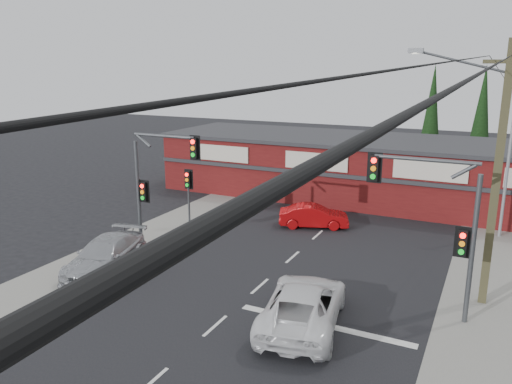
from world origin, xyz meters
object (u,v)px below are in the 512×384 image
at_px(white_suv, 303,305).
at_px(red_sedan, 314,216).
at_px(utility_pole, 494,168).
at_px(shop_building, 348,166).
at_px(silver_suv, 105,256).

distance_m(white_suv, red_sedan, 11.38).
height_order(red_sedan, utility_pole, utility_pole).
height_order(white_suv, red_sedan, white_suv).
bearing_deg(utility_pole, red_sedan, 146.08).
bearing_deg(red_sedan, white_suv, 177.41).
relative_size(white_suv, utility_pole, 0.56).
bearing_deg(red_sedan, shop_building, -18.23).
bearing_deg(silver_suv, red_sedan, 46.03).
height_order(white_suv, shop_building, shop_building).
xyz_separation_m(shop_building, utility_pole, (9.36, -14.00, 3.26)).
distance_m(white_suv, silver_suv, 9.78).
relative_size(silver_suv, utility_pole, 0.52).
distance_m(silver_suv, utility_pole, 16.57).
bearing_deg(white_suv, utility_pole, -149.89).
bearing_deg(white_suv, red_sedan, -82.42).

